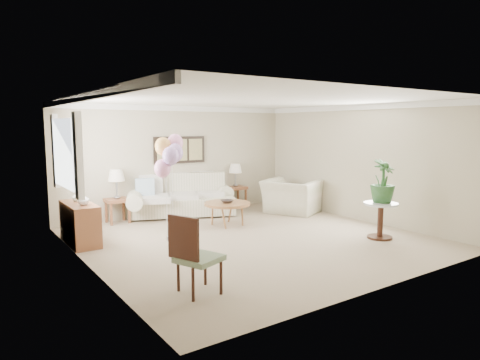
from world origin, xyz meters
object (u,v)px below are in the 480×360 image
at_px(sofa, 181,199).
at_px(accent_chair, 194,253).
at_px(armchair, 291,196).
at_px(coffee_table, 227,204).
at_px(balloon_cluster, 169,154).

xyz_separation_m(sofa, accent_chair, (-2.06, -4.49, 0.14)).
distance_m(sofa, armchair, 2.70).
bearing_deg(armchair, accent_chair, 101.54).
bearing_deg(accent_chair, coffee_table, 50.95).
relative_size(sofa, accent_chair, 2.96).
relative_size(sofa, armchair, 2.42).
bearing_deg(accent_chair, balloon_cluster, 71.04).
bearing_deg(balloon_cluster, armchair, 11.10).
bearing_deg(sofa, accent_chair, -114.68).
bearing_deg(armchair, sofa, 37.19).
distance_m(coffee_table, balloon_cluster, 1.98).
height_order(sofa, coffee_table, sofa).
xyz_separation_m(coffee_table, accent_chair, (-2.40, -2.96, 0.07)).
height_order(coffee_table, balloon_cluster, balloon_cluster).
bearing_deg(coffee_table, accent_chair, -129.05).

